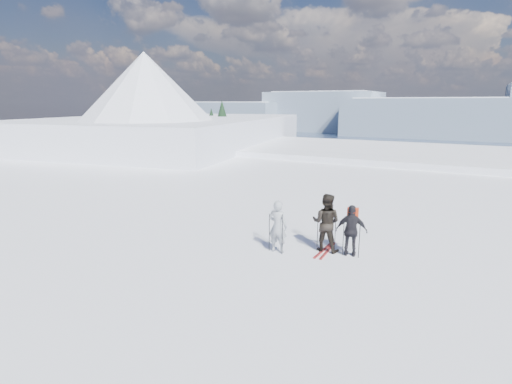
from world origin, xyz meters
TOP-DOWN VIEW (x-y plane):
  - lake_basin at (0.00, 30.00)m, footprint 820.00×820.00m
  - far_mountain_range at (29.60, 454.78)m, footprint 770.00×110.00m
  - near_ridge at (-26.56, 29.34)m, footprint 31.37×35.68m
  - skier_grey at (-1.64, 2.91)m, footprint 0.64×0.43m
  - skier_dark at (-0.31, 3.75)m, footprint 0.98×0.78m
  - skier_pack at (0.55, 3.71)m, footprint 1.03×0.59m
  - backpack at (0.50, 3.96)m, footprint 0.39×0.27m
  - ski_poles at (-0.47, 3.36)m, footprint 2.77×0.94m
  - skis_loose at (-0.28, 3.75)m, footprint 0.30×1.70m

SIDE VIEW (x-z plane):
  - far_mountain_range at x=29.60m, z-range -33.69..19.31m
  - lake_basin at x=0.00m, z-range -42.31..29.31m
  - near_ridge at x=-26.56m, z-range -16.29..9.33m
  - skis_loose at x=-0.28m, z-range 0.00..0.03m
  - ski_poles at x=-0.47m, z-range -0.04..1.29m
  - skier_pack at x=0.55m, z-range 0.00..1.65m
  - skier_grey at x=-1.64m, z-range 0.00..1.73m
  - skier_dark at x=-0.31m, z-range 0.00..1.92m
  - backpack at x=0.50m, z-range 1.65..2.13m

